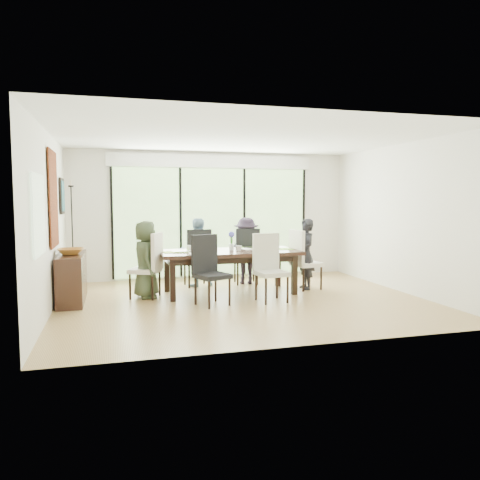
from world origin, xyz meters
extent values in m
cube|color=olive|center=(0.00, 0.00, -0.01)|extent=(6.00, 5.00, 0.01)
cube|color=white|center=(0.00, 0.00, 2.71)|extent=(6.00, 5.00, 0.01)
cube|color=silver|center=(0.00, 2.51, 1.35)|extent=(6.00, 0.02, 2.70)
cube|color=beige|center=(0.00, -2.51, 1.35)|extent=(6.00, 0.02, 2.70)
cube|color=silver|center=(-3.01, 0.00, 1.35)|extent=(0.02, 5.00, 2.70)
cube|color=silver|center=(3.01, 0.00, 1.35)|extent=(0.02, 5.00, 2.70)
cube|color=#598C3F|center=(0.00, 2.47, 1.20)|extent=(4.20, 0.02, 2.30)
cube|color=white|center=(0.00, 2.46, 2.50)|extent=(4.40, 0.06, 0.28)
cube|color=black|center=(-2.10, 2.46, 1.20)|extent=(0.05, 0.04, 2.30)
cube|color=black|center=(-0.70, 2.46, 1.20)|extent=(0.05, 0.04, 2.30)
cube|color=black|center=(0.70, 2.46, 1.20)|extent=(0.05, 0.04, 2.30)
cube|color=black|center=(2.10, 2.46, 1.20)|extent=(0.05, 0.04, 2.30)
cube|color=#8CAD7F|center=(-2.97, -1.20, 1.50)|extent=(0.02, 0.90, 1.00)
cube|color=#503F22|center=(0.00, 3.40, -0.05)|extent=(6.00, 1.80, 0.10)
cube|color=#513723|center=(0.00, 4.20, 0.55)|extent=(6.00, 0.08, 0.06)
sphere|color=#14380F|center=(-1.80, 5.20, 1.44)|extent=(3.20, 3.20, 3.20)
sphere|color=#14380F|center=(0.40, 5.80, 1.80)|extent=(4.00, 4.00, 4.00)
sphere|color=#14380F|center=(2.20, 5.00, 1.26)|extent=(2.80, 2.80, 2.80)
sphere|color=#14380F|center=(-0.60, 6.50, 1.62)|extent=(3.60, 3.60, 3.60)
cube|color=black|center=(-0.07, 0.69, 0.74)|extent=(2.47, 1.13, 0.06)
cube|color=black|center=(-0.07, 0.69, 0.65)|extent=(2.27, 0.93, 0.10)
cube|color=black|center=(-1.15, 0.26, 0.36)|extent=(0.09, 0.09, 0.71)
cube|color=black|center=(1.01, 0.26, 0.36)|extent=(0.09, 0.09, 0.71)
cube|color=black|center=(-1.15, 1.12, 0.36)|extent=(0.09, 0.09, 0.71)
cube|color=black|center=(1.01, 1.12, 0.36)|extent=(0.09, 0.09, 0.71)
imported|color=#38442D|center=(-1.55, 0.69, 0.66)|extent=(0.39, 0.62, 1.33)
imported|color=black|center=(1.41, 0.69, 0.66)|extent=(0.44, 0.65, 1.33)
imported|color=#7C9EB3|center=(-0.52, 1.52, 0.66)|extent=(0.67, 0.47, 1.33)
imported|color=#241B29|center=(0.48, 1.52, 0.66)|extent=(0.67, 0.48, 1.33)
cube|color=#9AC044|center=(-1.02, 0.69, 0.78)|extent=(0.45, 0.33, 0.01)
cube|color=#79AA3C|center=(0.88, 0.69, 0.78)|extent=(0.45, 0.33, 0.01)
cube|color=#9DC245|center=(-0.52, 1.09, 0.78)|extent=(0.45, 0.33, 0.01)
cube|color=#71A63B|center=(0.48, 1.09, 0.78)|extent=(0.45, 0.33, 0.01)
cube|color=white|center=(-0.62, 0.39, 0.78)|extent=(0.45, 0.33, 0.01)
cube|color=black|center=(-0.42, 1.04, 0.78)|extent=(0.27, 0.19, 0.01)
cube|color=black|center=(0.43, 1.04, 0.78)|extent=(0.25, 0.18, 0.01)
cube|color=white|center=(0.63, 0.64, 0.77)|extent=(0.31, 0.23, 0.00)
cube|color=white|center=(-0.62, 0.39, 0.79)|extent=(0.27, 0.27, 0.02)
cube|color=orange|center=(-0.62, 0.39, 0.81)|extent=(0.21, 0.21, 0.01)
cylinder|color=silver|center=(-0.02, 0.74, 0.83)|extent=(0.08, 0.08, 0.12)
cylinder|color=#337226|center=(-0.02, 0.74, 0.96)|extent=(0.04, 0.04, 0.16)
sphere|color=#4C4BBD|center=(-0.02, 0.74, 1.06)|extent=(0.11, 0.11, 0.11)
imported|color=silver|center=(-0.92, 0.59, 0.79)|extent=(0.35, 0.24, 0.03)
imported|color=white|center=(-0.77, 0.84, 0.82)|extent=(0.17, 0.17, 0.10)
imported|color=white|center=(0.08, 0.59, 0.82)|extent=(0.13, 0.13, 0.09)
imported|color=white|center=(0.73, 0.79, 0.82)|extent=(0.18, 0.18, 0.10)
imported|color=white|center=(0.18, 0.74, 0.78)|extent=(0.23, 0.27, 0.02)
cube|color=black|center=(-2.76, 0.71, 0.40)|extent=(0.40, 1.41, 0.79)
imported|color=#925A1F|center=(-2.76, 0.61, 0.84)|extent=(0.42, 0.42, 0.10)
cylinder|color=black|center=(-2.76, 1.06, 0.81)|extent=(0.09, 0.09, 0.04)
cylinder|color=black|center=(-2.76, 1.06, 1.37)|extent=(0.02, 0.02, 1.10)
cylinder|color=black|center=(-2.76, 1.06, 1.91)|extent=(0.09, 0.09, 0.03)
cylinder|color=silver|center=(-2.76, 1.06, 1.97)|extent=(0.03, 0.03, 0.09)
cube|color=maroon|center=(-2.97, 0.40, 1.70)|extent=(0.02, 1.00, 1.50)
cube|color=black|center=(-2.97, 1.70, 1.75)|extent=(0.03, 0.55, 0.65)
cube|color=#18414C|center=(-2.95, 1.70, 1.75)|extent=(0.01, 0.45, 0.55)
camera|label=1|loc=(-2.09, -7.40, 1.69)|focal=35.00mm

